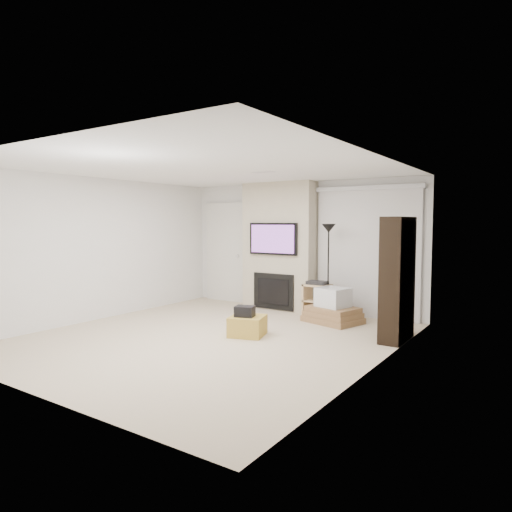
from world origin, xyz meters
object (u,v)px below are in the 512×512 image
Objects in this scene: ottoman at (247,326)px; av_stand at (317,298)px; box_stack at (333,309)px; floor_lamp at (328,244)px; bookshelf at (397,279)px.

av_stand is at bearing 81.41° from ottoman.
av_stand is 0.63× the size of box_stack.
box_stack is (0.25, -0.33, -1.10)m from floor_lamp.
box_stack is 1.54m from bookshelf.
floor_lamp is 2.57× the size of av_stand.
av_stand is 0.51m from box_stack.
ottoman is 2.32m from bookshelf.
ottoman is 2.27m from floor_lamp.
ottoman is 1.85m from av_stand.
floor_lamp is at bearing 149.16° from bookshelf.
box_stack is 0.58× the size of bookshelf.
av_stand is 0.37× the size of bookshelf.
bookshelf reaches higher than floor_lamp.
av_stand reaches higher than box_stack.
bookshelf reaches higher than av_stand.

